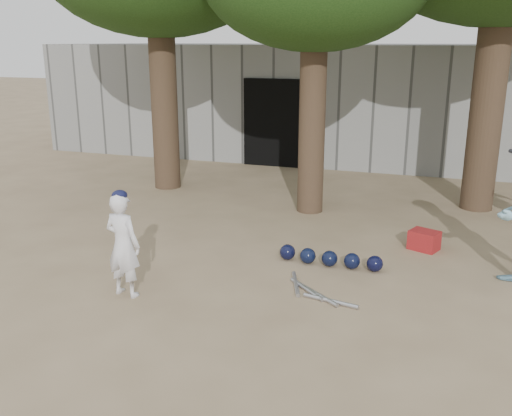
% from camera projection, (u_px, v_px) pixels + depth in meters
% --- Properties ---
extents(ground, '(70.00, 70.00, 0.00)m').
position_uv_depth(ground, '(186.00, 297.00, 7.20)').
color(ground, '#937C5E').
rests_on(ground, ground).
extents(boy_player, '(0.53, 0.39, 1.34)m').
position_uv_depth(boy_player, '(123.00, 245.00, 7.08)').
color(boy_player, silver).
rests_on(boy_player, ground).
extents(red_bag, '(0.51, 0.45, 0.30)m').
position_uv_depth(red_bag, '(424.00, 240.00, 8.79)').
color(red_bag, '#A71626').
rests_on(red_bag, ground).
extents(back_building, '(16.00, 5.24, 3.00)m').
position_uv_depth(back_building, '(341.00, 99.00, 16.17)').
color(back_building, gray).
rests_on(back_building, ground).
extents(helmet_row, '(1.51, 0.29, 0.23)m').
position_uv_depth(helmet_row, '(330.00, 258.00, 8.17)').
color(helmet_row, black).
rests_on(helmet_row, ground).
extents(bat_pile, '(1.04, 0.83, 0.06)m').
position_uv_depth(bat_pile, '(313.00, 292.00, 7.27)').
color(bat_pile, '#A9A9B0').
rests_on(bat_pile, ground).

